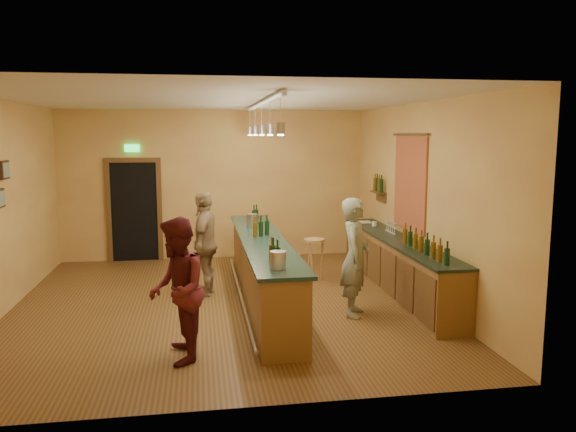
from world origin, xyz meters
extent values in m
plane|color=#4F3616|center=(0.00, 0.00, 0.00)|extent=(7.00, 7.00, 0.00)
cube|color=silver|center=(0.00, 0.00, 3.20)|extent=(6.50, 7.00, 0.02)
cube|color=#B77644|center=(0.00, 3.50, 1.60)|extent=(6.50, 0.02, 3.20)
cube|color=#B77644|center=(0.00, -3.50, 1.60)|extent=(6.50, 0.02, 3.20)
cube|color=#B77644|center=(3.25, 0.00, 1.60)|extent=(0.02, 7.00, 3.20)
cube|color=black|center=(-1.70, 3.48, 1.05)|extent=(0.95, 0.06, 2.10)
cube|color=#492B15|center=(-2.22, 3.46, 1.05)|extent=(0.10, 0.08, 2.10)
cube|color=#492B15|center=(-1.18, 3.46, 1.05)|extent=(0.10, 0.08, 2.10)
cube|color=#492B15|center=(-1.70, 3.46, 2.15)|extent=(1.15, 0.08, 0.10)
cube|color=#19E54C|center=(-1.70, 3.45, 2.40)|extent=(0.30, 0.04, 0.15)
cube|color=#A82126|center=(3.23, 0.40, 1.85)|extent=(0.03, 1.40, 1.60)
cube|color=#492B15|center=(3.16, 1.90, 1.55)|extent=(0.16, 0.55, 0.03)
cube|color=#492B15|center=(3.23, 1.90, 1.45)|extent=(0.03, 0.55, 0.18)
cube|color=brown|center=(2.97, 0.20, 0.45)|extent=(0.55, 4.50, 0.90)
cube|color=black|center=(2.97, 0.20, 0.92)|extent=(0.60, 4.55, 0.04)
cylinder|color=silver|center=(2.97, 1.50, 0.99)|extent=(0.09, 0.09, 0.09)
cube|color=silver|center=(2.94, 2.00, 0.95)|extent=(0.22, 0.30, 0.01)
cube|color=brown|center=(0.64, 0.00, 0.50)|extent=(0.60, 5.00, 1.00)
cube|color=#163029|center=(0.64, 0.00, 1.02)|extent=(0.70, 5.10, 0.05)
cylinder|color=silver|center=(0.28, 0.00, 0.15)|extent=(0.05, 5.00, 0.05)
cylinder|color=silver|center=(0.59, -2.10, 1.16)|extent=(0.20, 0.20, 0.22)
cylinder|color=silver|center=(0.59, 1.20, 1.16)|extent=(0.20, 0.20, 0.22)
cube|color=silver|center=(0.64, 0.00, 3.14)|extent=(0.06, 4.60, 0.05)
cylinder|color=silver|center=(0.64, -2.00, 2.95)|extent=(0.01, 0.01, 0.35)
cylinder|color=#A5A5AD|center=(0.64, -2.00, 2.75)|extent=(0.11, 0.11, 0.14)
cylinder|color=#FFEABF|center=(0.64, -2.00, 2.67)|extent=(0.08, 0.08, 0.02)
cylinder|color=silver|center=(0.64, -1.00, 2.95)|extent=(0.01, 0.01, 0.35)
cylinder|color=#A5A5AD|center=(0.64, -1.00, 2.75)|extent=(0.11, 0.11, 0.14)
cylinder|color=#FFEABF|center=(0.64, -1.00, 2.67)|extent=(0.08, 0.08, 0.02)
cylinder|color=silver|center=(0.64, 0.00, 2.95)|extent=(0.01, 0.01, 0.35)
cylinder|color=#A5A5AD|center=(0.64, 0.00, 2.75)|extent=(0.11, 0.11, 0.14)
cylinder|color=#FFEABF|center=(0.64, 0.00, 2.67)|extent=(0.08, 0.08, 0.02)
cylinder|color=silver|center=(0.64, 1.00, 2.95)|extent=(0.01, 0.01, 0.35)
cylinder|color=#A5A5AD|center=(0.64, 1.00, 2.75)|extent=(0.11, 0.11, 0.14)
cylinder|color=#FFEABF|center=(0.64, 1.00, 2.67)|extent=(0.08, 0.08, 0.02)
cylinder|color=silver|center=(0.64, 2.00, 2.95)|extent=(0.01, 0.01, 0.35)
cylinder|color=#A5A5AD|center=(0.64, 2.00, 2.75)|extent=(0.11, 0.11, 0.14)
cylinder|color=#FFEABF|center=(0.64, 2.00, 2.67)|extent=(0.08, 0.08, 0.02)
imported|color=gray|center=(1.92, -0.86, 0.88)|extent=(0.62, 0.75, 1.76)
imported|color=#59191E|center=(-0.62, -2.20, 0.86)|extent=(0.67, 0.85, 1.73)
imported|color=#997A51|center=(-0.25, 0.60, 0.88)|extent=(0.66, 1.10, 1.76)
cylinder|color=#A88A4C|center=(1.73, 1.20, 0.76)|extent=(0.38, 0.38, 0.04)
cylinder|color=#A88A4C|center=(1.88, 1.20, 0.37)|extent=(0.04, 0.04, 0.74)
cylinder|color=#A88A4C|center=(1.66, 1.33, 0.37)|extent=(0.04, 0.04, 0.74)
cylinder|color=#A88A4C|center=(1.66, 1.07, 0.37)|extent=(0.04, 0.04, 0.74)
camera|label=1|loc=(-0.34, -8.71, 2.67)|focal=35.00mm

